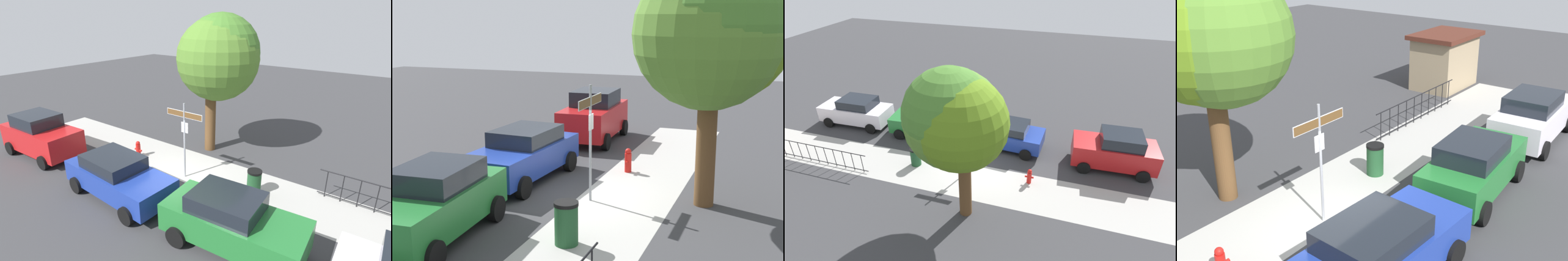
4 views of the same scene
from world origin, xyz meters
TOP-DOWN VIEW (x-y plane):
  - ground_plane at (0.00, 0.00)m, footprint 60.00×60.00m
  - sidewalk_strip at (2.00, 1.30)m, footprint 24.00×2.60m
  - street_sign at (0.17, 0.40)m, footprint 1.71×0.07m
  - shade_tree at (-0.29, 3.44)m, footprint 3.96×3.86m
  - car_red at (-6.65, -1.94)m, footprint 4.11×2.17m
  - car_blue at (-0.91, -2.17)m, footprint 4.45×2.20m
  - car_green at (3.78, -2.01)m, footprint 4.20×2.16m
  - car_white at (8.60, -1.95)m, footprint 4.39×2.12m
  - iron_fence at (7.74, 2.30)m, footprint 5.48×0.04m
  - fire_hydrant at (-2.81, 0.60)m, footprint 0.42×0.22m
  - trash_bin at (3.06, 0.90)m, footprint 0.55×0.55m

SIDE VIEW (x-z plane):
  - ground_plane at x=0.00m, z-range 0.00..0.00m
  - sidewalk_strip at x=2.00m, z-range 0.00..0.00m
  - fire_hydrant at x=-2.81m, z-range -0.01..0.77m
  - trash_bin at x=3.06m, z-range 0.00..0.98m
  - iron_fence at x=7.74m, z-range 0.03..1.10m
  - car_blue at x=-0.91m, z-range 0.03..1.61m
  - car_green at x=3.78m, z-range 0.02..1.70m
  - car_white at x=8.60m, z-range 0.01..1.78m
  - car_red at x=-6.65m, z-range 0.00..2.00m
  - street_sign at x=0.17m, z-range 0.60..3.77m
  - shade_tree at x=-0.29m, z-range 1.31..7.78m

